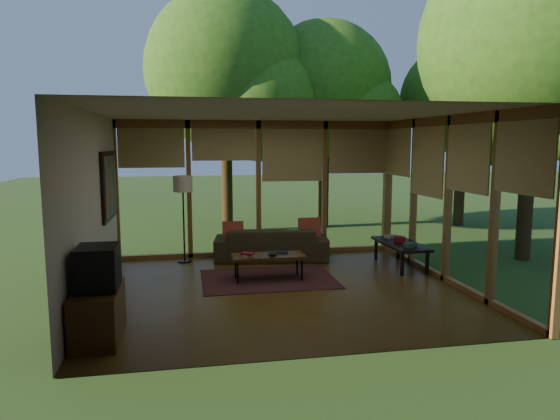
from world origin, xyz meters
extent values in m
plane|color=brown|center=(0.00, 0.00, 0.00)|extent=(5.50, 5.50, 0.00)
plane|color=silver|center=(0.00, 0.00, 2.70)|extent=(5.50, 5.50, 0.00)
cube|color=beige|center=(-2.75, 0.00, 1.35)|extent=(0.04, 5.00, 2.70)
cube|color=beige|center=(0.00, -2.50, 1.35)|extent=(5.50, 0.04, 2.70)
cube|color=#9A6430|center=(0.00, 2.50, 1.35)|extent=(5.50, 0.12, 2.70)
cube|color=#9A6430|center=(2.75, 0.00, 1.35)|extent=(0.12, 5.00, 2.70)
plane|color=#315620|center=(8.00, 8.00, -0.01)|extent=(40.00, 40.00, 0.00)
cylinder|color=#3B2B15|center=(-0.40, 5.44, 2.62)|extent=(0.28, 0.28, 5.24)
sphere|color=#245513|center=(-0.40, 5.44, 4.07)|extent=(3.99, 3.99, 3.99)
cylinder|color=#3B2B15|center=(2.24, 5.71, 2.37)|extent=(0.28, 0.28, 4.74)
sphere|color=#245513|center=(2.24, 5.71, 3.69)|extent=(3.55, 3.55, 3.55)
cylinder|color=#3B2B15|center=(4.91, 1.15, 2.67)|extent=(0.28, 0.28, 5.35)
sphere|color=#245513|center=(4.91, 1.15, 4.16)|extent=(4.09, 4.09, 4.09)
cylinder|color=#3B2B15|center=(5.74, 5.16, 2.20)|extent=(0.28, 0.28, 4.39)
sphere|color=#245513|center=(5.74, 5.16, 3.41)|extent=(2.94, 2.94, 2.94)
cube|color=maroon|center=(-0.12, 0.62, 0.01)|extent=(2.20, 1.56, 0.01)
imported|color=#39321C|center=(0.18, 2.00, 0.32)|extent=(2.29, 1.19, 0.64)
cube|color=maroon|center=(-0.57, 1.95, 0.58)|extent=(0.39, 0.21, 0.41)
cube|color=maroon|center=(0.93, 1.95, 0.59)|extent=(0.42, 0.22, 0.44)
cube|color=#ACA59C|center=(-0.47, 0.52, 0.44)|extent=(0.21, 0.17, 0.03)
cube|color=maroon|center=(-0.47, 0.52, 0.47)|extent=(0.24, 0.22, 0.03)
cube|color=#151B30|center=(0.13, 0.65, 0.44)|extent=(0.22, 0.18, 0.03)
ellipsoid|color=black|center=(-0.07, 0.47, 0.46)|extent=(0.16, 0.16, 0.07)
cube|color=#4B3114|center=(-2.47, -1.55, 0.30)|extent=(0.50, 1.00, 0.60)
cube|color=black|center=(-2.45, -1.55, 0.85)|extent=(0.45, 0.55, 0.50)
cube|color=#315648|center=(2.40, 0.59, 0.49)|extent=(0.24, 0.21, 0.07)
cube|color=maroon|center=(2.40, 1.04, 0.50)|extent=(0.25, 0.22, 0.09)
cube|color=#ACA59C|center=(2.40, 1.44, 0.48)|extent=(0.24, 0.21, 0.06)
cylinder|color=black|center=(-1.49, 2.12, 0.01)|extent=(0.26, 0.26, 0.03)
cylinder|color=black|center=(-1.49, 2.12, 0.79)|extent=(0.03, 0.03, 1.52)
cylinder|color=beige|center=(-1.49, 2.12, 1.50)|extent=(0.36, 0.36, 0.30)
cube|color=#4B3114|center=(-0.12, 0.57, 0.40)|extent=(1.20, 0.50, 0.05)
cylinder|color=black|center=(-0.65, 0.39, 0.19)|extent=(0.03, 0.03, 0.38)
cylinder|color=black|center=(0.41, 0.39, 0.19)|extent=(0.03, 0.03, 0.38)
cylinder|color=black|center=(-0.65, 0.75, 0.19)|extent=(0.03, 0.03, 0.38)
cylinder|color=black|center=(0.41, 0.75, 0.19)|extent=(0.03, 0.03, 0.38)
cube|color=black|center=(2.40, 0.99, 0.43)|extent=(0.60, 1.40, 0.05)
cube|color=black|center=(2.17, 0.39, 0.20)|extent=(0.05, 0.05, 0.40)
cube|color=black|center=(2.63, 0.39, 0.20)|extent=(0.05, 0.05, 0.40)
cube|color=black|center=(2.17, 1.59, 0.20)|extent=(0.05, 0.05, 0.40)
cube|color=black|center=(2.63, 1.59, 0.20)|extent=(0.05, 0.05, 0.40)
cube|color=black|center=(-2.72, 1.40, 1.55)|extent=(0.05, 1.35, 1.15)
cube|color=#165466|center=(-2.69, 1.40, 1.55)|extent=(0.02, 1.20, 1.00)
camera|label=1|loc=(-1.44, -7.39, 2.27)|focal=32.00mm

